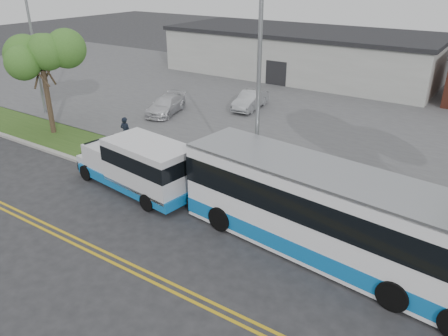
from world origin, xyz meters
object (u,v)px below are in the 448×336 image
Objects in this scene: shuttle_bus at (140,164)px; transit_bus at (333,216)px; streetlight_near at (258,86)px; pedestrian at (126,132)px; parked_car_a at (250,100)px; parked_car_b at (166,105)px; tree_west at (40,52)px; streetlight_far at (34,51)px.

shuttle_bus is 0.58× the size of transit_bus.
streetlight_near reaches higher than transit_bus.
pedestrian is 10.72m from parked_car_a.
parked_car_b is at bearing -79.98° from pedestrian.
tree_west reaches higher than parked_car_b.
tree_west is 8.94m from parked_car_b.
parked_car_a is at bearing 37.63° from streetlight_far.
streetlight_far reaches higher than tree_west.
transit_bus is 14.14m from pedestrian.
transit_bus is 18.14m from parked_car_a.
transit_bus is at bearing -7.63° from tree_west.
streetlight_near reaches higher than shuttle_bus.
streetlight_near reaches higher than tree_west.
streetlight_far is 4.45× the size of pedestrian.
parked_car_b is at bearing -142.38° from parked_car_a.
parked_car_a is at bearing 106.68° from shuttle_bus.
streetlight_near is 1.37× the size of shuttle_bus.
tree_west is at bearing 178.84° from transit_bus.
transit_bus reaches higher than parked_car_a.
streetlight_near is at bearing 31.63° from shuttle_bus.
tree_west is 19.88m from transit_bus.
tree_west is 0.86× the size of streetlight_far.
streetlight_far is (-4.00, 2.22, -0.65)m from tree_west.
shuttle_bus is at bearing -87.05° from parked_car_a.
streetlight_near is 5.28× the size of pedestrian.
parked_car_a is at bearing -111.68° from pedestrian.
streetlight_near is 6.54m from shuttle_bus.
streetlight_far reaches higher than shuttle_bus.
tree_west is at bearing -28.98° from streetlight_far.
streetlight_far is at bearing -149.14° from parked_car_a.
tree_west is at bearing -131.36° from parked_car_a.
shuttle_bus is 3.86× the size of pedestrian.
shuttle_bus is at bearing -173.04° from transit_bus.
shuttle_bus is at bearing 131.94° from pedestrian.
streetlight_near reaches higher than parked_car_a.
streetlight_far is at bearing -162.47° from parked_car_b.
parked_car_a is (-2.40, 13.99, -0.63)m from shuttle_bus.
tree_west is 0.57× the size of transit_bus.
transit_bus is 3.03× the size of parked_car_a.
streetlight_far reaches higher than pedestrian.
streetlight_near is at bearing -8.05° from streetlight_far.
shuttle_bus is 14.21m from parked_car_a.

